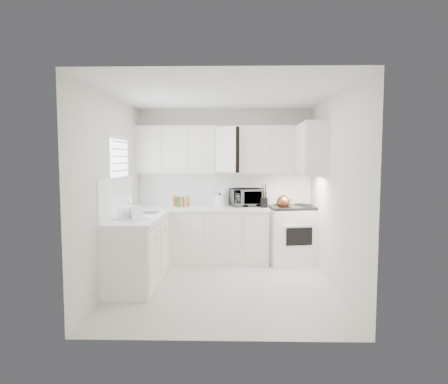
{
  "coord_description": "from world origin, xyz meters",
  "views": [
    {
      "loc": [
        0.13,
        -5.29,
        1.76
      ],
      "look_at": [
        0.0,
        0.7,
        1.25
      ],
      "focal_mm": 31.78,
      "sensor_mm": 36.0,
      "label": 1
    }
  ],
  "objects_px": {
    "rice_cooker": "(220,199)",
    "utensil_crock": "(264,196)",
    "tea_kettle": "(283,201)",
    "stove": "(293,227)",
    "dish_rack": "(130,212)",
    "microwave": "(246,195)"
  },
  "relations": [
    {
      "from": "rice_cooker",
      "to": "dish_rack",
      "type": "height_order",
      "value": "rice_cooker"
    },
    {
      "from": "stove",
      "to": "dish_rack",
      "type": "bearing_deg",
      "value": -159.59
    },
    {
      "from": "stove",
      "to": "dish_rack",
      "type": "distance_m",
      "value": 2.78
    },
    {
      "from": "utensil_crock",
      "to": "tea_kettle",
      "type": "bearing_deg",
      "value": -13.76
    },
    {
      "from": "tea_kettle",
      "to": "rice_cooker",
      "type": "relative_size",
      "value": 1.18
    },
    {
      "from": "stove",
      "to": "utensil_crock",
      "type": "height_order",
      "value": "utensil_crock"
    },
    {
      "from": "stove",
      "to": "rice_cooker",
      "type": "xyz_separation_m",
      "value": [
        -1.23,
        0.11,
        0.44
      ]
    },
    {
      "from": "tea_kettle",
      "to": "utensil_crock",
      "type": "distance_m",
      "value": 0.33
    },
    {
      "from": "rice_cooker",
      "to": "utensil_crock",
      "type": "distance_m",
      "value": 0.77
    },
    {
      "from": "stove",
      "to": "dish_rack",
      "type": "xyz_separation_m",
      "value": [
        -2.37,
        -1.39,
        0.43
      ]
    },
    {
      "from": "utensil_crock",
      "to": "dish_rack",
      "type": "distance_m",
      "value": 2.3
    },
    {
      "from": "tea_kettle",
      "to": "utensil_crock",
      "type": "bearing_deg",
      "value": -175.77
    },
    {
      "from": "tea_kettle",
      "to": "utensil_crock",
      "type": "height_order",
      "value": "utensil_crock"
    },
    {
      "from": "tea_kettle",
      "to": "dish_rack",
      "type": "distance_m",
      "value": 2.52
    },
    {
      "from": "tea_kettle",
      "to": "utensil_crock",
      "type": "xyz_separation_m",
      "value": [
        -0.31,
        0.08,
        0.09
      ]
    },
    {
      "from": "tea_kettle",
      "to": "rice_cooker",
      "type": "distance_m",
      "value": 1.08
    },
    {
      "from": "stove",
      "to": "tea_kettle",
      "type": "relative_size",
      "value": 4.66
    },
    {
      "from": "dish_rack",
      "to": "rice_cooker",
      "type": "bearing_deg",
      "value": 72.37
    },
    {
      "from": "rice_cooker",
      "to": "utensil_crock",
      "type": "height_order",
      "value": "utensil_crock"
    },
    {
      "from": "dish_rack",
      "to": "microwave",
      "type": "bearing_deg",
      "value": 63.26
    },
    {
      "from": "microwave",
      "to": "utensil_crock",
      "type": "xyz_separation_m",
      "value": [
        0.28,
        -0.22,
        0.02
      ]
    },
    {
      "from": "dish_rack",
      "to": "tea_kettle",
      "type": "bearing_deg",
      "value": 49.06
    }
  ]
}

